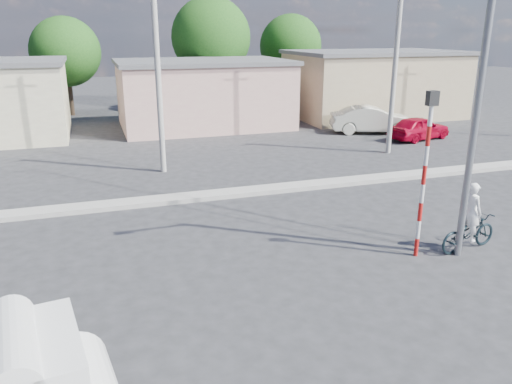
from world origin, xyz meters
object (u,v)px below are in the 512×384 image
object	(u,v)px
cyclist	(470,222)
traffic_pole	(426,162)
car_cream	(372,120)
car_red	(419,128)
streetlight	(477,65)
bicycle	(468,232)

from	to	relation	value
cyclist	traffic_pole	distance (m)	2.37
car_cream	car_red	world-z (taller)	car_cream
cyclist	streetlight	world-z (taller)	streetlight
bicycle	car_red	world-z (taller)	car_red
streetlight	car_red	bearing A→B (deg)	57.87
bicycle	traffic_pole	world-z (taller)	traffic_pole
cyclist	traffic_pole	xyz separation A→B (m)	(-1.56, 0.11, 1.78)
bicycle	cyclist	world-z (taller)	cyclist
car_cream	streetlight	size ratio (longest dim) A/B	0.52
cyclist	car_red	distance (m)	14.89
streetlight	bicycle	bearing A→B (deg)	17.42
cyclist	streetlight	bearing A→B (deg)	97.54
car_cream	traffic_pole	size ratio (longest dim) A/B	1.08
streetlight	car_cream	bearing A→B (deg)	66.70
streetlight	traffic_pole	bearing A→B (deg)	162.27
bicycle	traffic_pole	distance (m)	2.60
bicycle	streetlight	xyz separation A→B (m)	(-0.62, -0.19, 4.45)
traffic_pole	bicycle	bearing A→B (deg)	-3.91
bicycle	car_red	size ratio (longest dim) A/B	0.52
bicycle	cyclist	distance (m)	0.30
bicycle	car_cream	size ratio (longest dim) A/B	0.41
car_red	car_cream	bearing A→B (deg)	17.76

